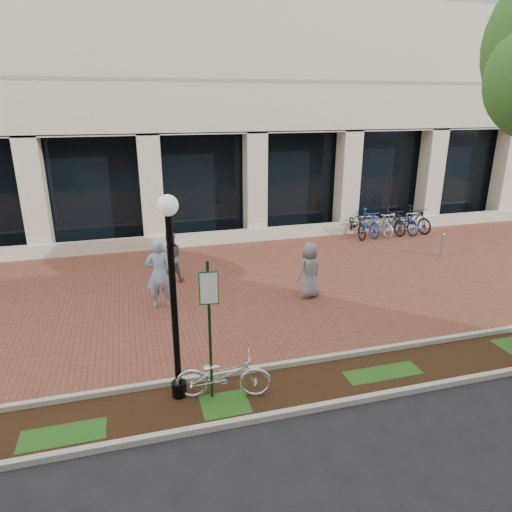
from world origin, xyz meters
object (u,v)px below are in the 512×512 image
object	(u,v)px
locked_bicycle	(224,375)
bike_rack_cluster	(385,222)
pedestrian_right	(310,270)
pedestrian_left	(159,274)
bollard	(442,245)
lamppost	(173,289)
parking_sign	(209,315)
pedestrian_mid	(170,257)

from	to	relation	value
locked_bicycle	bike_rack_cluster	world-z (taller)	bike_rack_cluster
pedestrian_right	pedestrian_left	bearing A→B (deg)	-26.77
pedestrian_right	bollard	xyz separation A→B (m)	(5.89, 1.98, -0.35)
lamppost	bollard	xyz separation A→B (m)	(10.00, 5.67, -1.74)
lamppost	bollard	size ratio (longest dim) A/B	4.35
lamppost	pedestrian_right	distance (m)	5.69
parking_sign	lamppost	distance (m)	0.79
locked_bicycle	bike_rack_cluster	distance (m)	12.69
locked_bicycle	bollard	size ratio (longest dim) A/B	2.02
parking_sign	locked_bicycle	size ratio (longest dim) A/B	1.52
pedestrian_right	bollard	world-z (taller)	pedestrian_right
parking_sign	bollard	xyz separation A→B (m)	(9.41, 5.88, -1.26)
lamppost	bollard	distance (m)	11.62
bike_rack_cluster	parking_sign	bearing A→B (deg)	-139.62
lamppost	bike_rack_cluster	size ratio (longest dim) A/B	1.08
parking_sign	pedestrian_right	distance (m)	5.34
lamppost	locked_bicycle	distance (m)	1.91
locked_bicycle	parking_sign	bearing A→B (deg)	96.78
parking_sign	pedestrian_right	bearing A→B (deg)	53.33
lamppost	bike_rack_cluster	bearing A→B (deg)	42.81
parking_sign	pedestrian_left	bearing A→B (deg)	103.18
lamppost	bollard	bearing A→B (deg)	29.54
parking_sign	lamppost	xyz separation A→B (m)	(-0.59, 0.22, 0.48)
pedestrian_mid	bollard	bearing A→B (deg)	179.52
bike_rack_cluster	pedestrian_left	bearing A→B (deg)	-158.63
parking_sign	bollard	distance (m)	11.17
pedestrian_left	bike_rack_cluster	size ratio (longest dim) A/B	0.53
lamppost	pedestrian_right	bearing A→B (deg)	41.89
locked_bicycle	pedestrian_left	size ratio (longest dim) A/B	0.94
pedestrian_left	bike_rack_cluster	xyz separation A→B (m)	(9.61, 4.75, -0.43)
pedestrian_left	bollard	bearing A→B (deg)	-167.67
parking_sign	pedestrian_left	world-z (taller)	parking_sign
pedestrian_right	bike_rack_cluster	size ratio (longest dim) A/B	0.45
lamppost	pedestrian_right	world-z (taller)	lamppost
pedestrian_right	bike_rack_cluster	distance (m)	7.58
bollard	pedestrian_right	bearing A→B (deg)	-161.40
lamppost	pedestrian_mid	world-z (taller)	lamppost
pedestrian_left	bollard	xyz separation A→B (m)	(10.01, 1.52, -0.50)
locked_bicycle	bike_rack_cluster	xyz separation A→B (m)	(8.80, 9.14, 0.05)
pedestrian_mid	locked_bicycle	bearing A→B (deg)	94.24
pedestrian_left	bike_rack_cluster	world-z (taller)	pedestrian_left
pedestrian_left	pedestrian_right	xyz separation A→B (m)	(4.12, -0.46, -0.15)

